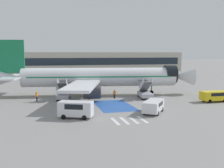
{
  "coord_description": "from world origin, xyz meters",
  "views": [
    {
      "loc": [
        -12.47,
        -50.8,
        8.33
      ],
      "look_at": [
        0.23,
        -1.74,
        2.45
      ],
      "focal_mm": 42.0,
      "sensor_mm": 36.0,
      "label": 1
    }
  ],
  "objects_px": {
    "fuel_tanker": "(49,77)",
    "ground_crew_1": "(89,94)",
    "ground_crew_0": "(114,94)",
    "boarding_stairs_forward": "(145,93)",
    "service_van_2": "(214,95)",
    "service_van_0": "(76,108)",
    "service_van_1": "(153,105)",
    "ground_crew_3": "(100,93)",
    "terminal_building": "(71,62)",
    "ground_crew_2": "(37,95)",
    "boarding_stairs_aft": "(63,94)",
    "airliner": "(96,77)"
  },
  "relations": [
    {
      "from": "airliner",
      "to": "ground_crew_0",
      "type": "distance_m",
      "value": 6.02
    },
    {
      "from": "service_van_0",
      "to": "fuel_tanker",
      "type": "bearing_deg",
      "value": -153.12
    },
    {
      "from": "fuel_tanker",
      "to": "ground_crew_2",
      "type": "relative_size",
      "value": 4.92
    },
    {
      "from": "service_van_1",
      "to": "boarding_stairs_forward",
      "type": "bearing_deg",
      "value": -69.56
    },
    {
      "from": "service_van_0",
      "to": "ground_crew_1",
      "type": "distance_m",
      "value": 13.76
    },
    {
      "from": "service_van_0",
      "to": "ground_crew_0",
      "type": "xyz_separation_m",
      "value": [
        8.76,
        13.31,
        -0.4
      ]
    },
    {
      "from": "fuel_tanker",
      "to": "ground_crew_1",
      "type": "xyz_separation_m",
      "value": [
        6.59,
        -27.71,
        -0.74
      ]
    },
    {
      "from": "service_van_1",
      "to": "terminal_building",
      "type": "distance_m",
      "value": 86.05
    },
    {
      "from": "service_van_1",
      "to": "ground_crew_3",
      "type": "xyz_separation_m",
      "value": [
        -4.85,
        13.83,
        0.01
      ]
    },
    {
      "from": "airliner",
      "to": "boarding_stairs_forward",
      "type": "distance_m",
      "value": 10.44
    },
    {
      "from": "boarding_stairs_aft",
      "to": "service_van_2",
      "type": "relative_size",
      "value": 1.17
    },
    {
      "from": "ground_crew_1",
      "to": "fuel_tanker",
      "type": "bearing_deg",
      "value": -163.42
    },
    {
      "from": "boarding_stairs_forward",
      "to": "ground_crew_3",
      "type": "xyz_separation_m",
      "value": [
        -8.36,
        1.88,
        0.1
      ]
    },
    {
      "from": "fuel_tanker",
      "to": "ground_crew_1",
      "type": "bearing_deg",
      "value": -176.03
    },
    {
      "from": "airliner",
      "to": "terminal_building",
      "type": "relative_size",
      "value": 0.39
    },
    {
      "from": "fuel_tanker",
      "to": "terminal_building",
      "type": "height_order",
      "value": "terminal_building"
    },
    {
      "from": "boarding_stairs_forward",
      "to": "ground_crew_1",
      "type": "bearing_deg",
      "value": -175.89
    },
    {
      "from": "fuel_tanker",
      "to": "service_van_2",
      "type": "relative_size",
      "value": 1.95
    },
    {
      "from": "service_van_1",
      "to": "terminal_building",
      "type": "height_order",
      "value": "terminal_building"
    },
    {
      "from": "boarding_stairs_forward",
      "to": "ground_crew_3",
      "type": "bearing_deg",
      "value": 176.71
    },
    {
      "from": "airliner",
      "to": "service_van_2",
      "type": "distance_m",
      "value": 22.36
    },
    {
      "from": "fuel_tanker",
      "to": "ground_crew_0",
      "type": "xyz_separation_m",
      "value": [
        11.44,
        -27.59,
        -0.87
      ]
    },
    {
      "from": "ground_crew_2",
      "to": "boarding_stairs_aft",
      "type": "bearing_deg",
      "value": -49.89
    },
    {
      "from": "service_van_2",
      "to": "ground_crew_0",
      "type": "distance_m",
      "value": 17.65
    },
    {
      "from": "service_van_0",
      "to": "ground_crew_3",
      "type": "height_order",
      "value": "service_van_0"
    },
    {
      "from": "service_van_2",
      "to": "ground_crew_3",
      "type": "relative_size",
      "value": 2.49
    },
    {
      "from": "ground_crew_1",
      "to": "ground_crew_2",
      "type": "distance_m",
      "value": 9.16
    },
    {
      "from": "service_van_1",
      "to": "service_van_2",
      "type": "xyz_separation_m",
      "value": [
        13.69,
        5.39,
        0.04
      ]
    },
    {
      "from": "boarding_stairs_forward",
      "to": "fuel_tanker",
      "type": "bearing_deg",
      "value": 130.26
    },
    {
      "from": "boarding_stairs_aft",
      "to": "ground_crew_2",
      "type": "height_order",
      "value": "boarding_stairs_aft"
    },
    {
      "from": "service_van_2",
      "to": "service_van_0",
      "type": "bearing_deg",
      "value": -76.04
    },
    {
      "from": "boarding_stairs_aft",
      "to": "service_van_0",
      "type": "distance_m",
      "value": 14.72
    },
    {
      "from": "fuel_tanker",
      "to": "service_van_1",
      "type": "height_order",
      "value": "fuel_tanker"
    },
    {
      "from": "boarding_stairs_aft",
      "to": "ground_crew_1",
      "type": "height_order",
      "value": "boarding_stairs_aft"
    },
    {
      "from": "airliner",
      "to": "ground_crew_0",
      "type": "relative_size",
      "value": 25.29
    },
    {
      "from": "ground_crew_0",
      "to": "service_van_2",
      "type": "bearing_deg",
      "value": 151.8
    },
    {
      "from": "airliner",
      "to": "service_van_2",
      "type": "height_order",
      "value": "airliner"
    },
    {
      "from": "boarding_stairs_forward",
      "to": "service_van_2",
      "type": "bearing_deg",
      "value": -23.46
    },
    {
      "from": "boarding_stairs_forward",
      "to": "ground_crew_0",
      "type": "distance_m",
      "value": 5.82
    },
    {
      "from": "boarding_stairs_aft",
      "to": "terminal_building",
      "type": "bearing_deg",
      "value": 92.4
    },
    {
      "from": "service_van_1",
      "to": "ground_crew_3",
      "type": "bearing_deg",
      "value": -33.89
    },
    {
      "from": "boarding_stairs_aft",
      "to": "service_van_2",
      "type": "distance_m",
      "value": 26.81
    },
    {
      "from": "ground_crew_3",
      "to": "terminal_building",
      "type": "xyz_separation_m",
      "value": [
        2.05,
        72.11,
        3.38
      ]
    },
    {
      "from": "ground_crew_1",
      "to": "boarding_stairs_forward",
      "type": "bearing_deg",
      "value": 87.93
    },
    {
      "from": "service_van_2",
      "to": "ground_crew_1",
      "type": "height_order",
      "value": "service_van_2"
    },
    {
      "from": "terminal_building",
      "to": "ground_crew_2",
      "type": "bearing_deg",
      "value": -100.46
    },
    {
      "from": "fuel_tanker",
      "to": "service_van_2",
      "type": "height_order",
      "value": "fuel_tanker"
    },
    {
      "from": "service_van_1",
      "to": "airliner",
      "type": "bearing_deg",
      "value": -38.28
    },
    {
      "from": "ground_crew_1",
      "to": "ground_crew_3",
      "type": "xyz_separation_m",
      "value": [
        2.21,
        0.9,
        0.05
      ]
    },
    {
      "from": "service_van_1",
      "to": "ground_crew_0",
      "type": "distance_m",
      "value": 13.23
    }
  ]
}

